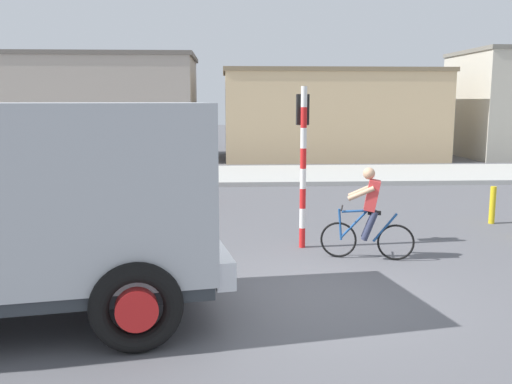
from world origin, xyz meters
TOP-DOWN VIEW (x-y plane):
  - ground_plane at (0.00, 0.00)m, footprint 120.00×120.00m
  - sidewalk_far at (0.00, 13.43)m, footprint 80.00×5.00m
  - truck_foreground at (-4.14, -0.80)m, footprint 5.77×3.53m
  - cyclist at (1.33, 1.98)m, footprint 1.69×0.59m
  - traffic_light_pole at (0.23, 2.95)m, footprint 0.24×0.43m
  - car_red_near at (-4.73, 7.99)m, footprint 4.14×2.15m
  - pedestrian_near_kerb at (-3.98, 7.57)m, footprint 0.34×0.22m
  - bollard_far at (5.09, 4.83)m, footprint 0.14×0.14m
  - building_corner_left at (-8.67, 20.83)m, footprint 11.87×6.06m
  - building_mid_block at (4.06, 20.41)m, footprint 10.85×5.53m

SIDE VIEW (x-z plane):
  - ground_plane at x=0.00m, z-range 0.00..0.00m
  - sidewalk_far at x=0.00m, z-range 0.00..0.16m
  - bollard_far at x=5.09m, z-range 0.00..0.90m
  - car_red_near at x=-4.73m, z-range 0.02..1.62m
  - pedestrian_near_kerb at x=-3.98m, z-range 0.04..1.66m
  - cyclist at x=1.33m, z-range 0.00..1.72m
  - truck_foreground at x=-4.14m, z-range 0.22..3.12m
  - traffic_light_pole at x=0.23m, z-range 0.47..3.67m
  - building_mid_block at x=4.06m, z-range 0.00..4.45m
  - building_corner_left at x=-8.67m, z-range 0.00..5.15m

